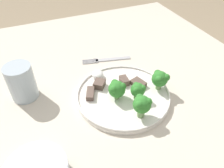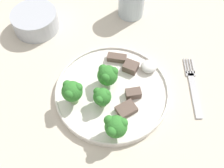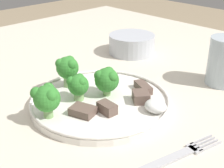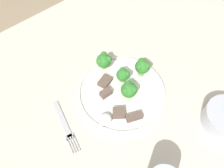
{
  "view_description": "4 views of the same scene",
  "coord_description": "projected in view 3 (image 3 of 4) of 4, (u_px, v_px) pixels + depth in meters",
  "views": [
    {
      "loc": [
        -0.38,
        0.14,
        1.16
      ],
      "look_at": [
        0.06,
        -0.05,
        0.75
      ],
      "focal_mm": 35.0,
      "sensor_mm": 36.0,
      "label": 1
    },
    {
      "loc": [
        -0.05,
        -0.39,
        1.25
      ],
      "look_at": [
        0.03,
        -0.07,
        0.75
      ],
      "focal_mm": 42.0,
      "sensor_mm": 36.0,
      "label": 2
    },
    {
      "loc": [
        0.42,
        -0.43,
        1.01
      ],
      "look_at": [
        0.06,
        -0.07,
        0.77
      ],
      "focal_mm": 50.0,
      "sensor_mm": 36.0,
      "label": 3
    },
    {
      "loc": [
        0.28,
        0.16,
        1.31
      ],
      "look_at": [
        0.05,
        -0.09,
        0.77
      ],
      "focal_mm": 35.0,
      "sensor_mm": 36.0,
      "label": 4
    }
  ],
  "objects": [
    {
      "name": "dinner_plate",
      "position": [
        100.0,
        101.0,
        0.61
      ],
      "size": [
        0.27,
        0.27,
        0.02
      ],
      "color": "white",
      "rests_on": "table"
    },
    {
      "name": "broccoli_floret_center_left",
      "position": [
        47.0,
        98.0,
        0.53
      ],
      "size": [
        0.05,
        0.05,
        0.06
      ],
      "color": "#7FA866",
      "rests_on": "dinner_plate"
    },
    {
      "name": "meat_slice_front_slice",
      "position": [
        83.0,
        111.0,
        0.55
      ],
      "size": [
        0.05,
        0.04,
        0.01
      ],
      "color": "brown",
      "rests_on": "dinner_plate"
    },
    {
      "name": "meat_slice_edge_slice",
      "position": [
        107.0,
        108.0,
        0.56
      ],
      "size": [
        0.04,
        0.02,
        0.02
      ],
      "color": "brown",
      "rests_on": "dinner_plate"
    },
    {
      "name": "meat_slice_rear_slice",
      "position": [
        143.0,
        87.0,
        0.64
      ],
      "size": [
        0.05,
        0.04,
        0.02
      ],
      "color": "brown",
      "rests_on": "dinner_plate"
    },
    {
      "name": "broccoli_floret_front_left",
      "position": [
        107.0,
        79.0,
        0.61
      ],
      "size": [
        0.05,
        0.05,
        0.06
      ],
      "color": "#7FA866",
      "rests_on": "dinner_plate"
    },
    {
      "name": "broccoli_floret_back_left",
      "position": [
        67.0,
        68.0,
        0.64
      ],
      "size": [
        0.05,
        0.05,
        0.07
      ],
      "color": "#7FA866",
      "rests_on": "dinner_plate"
    },
    {
      "name": "meat_slice_middle_slice",
      "position": [
        141.0,
        97.0,
        0.59
      ],
      "size": [
        0.05,
        0.04,
        0.02
      ],
      "color": "brown",
      "rests_on": "dinner_plate"
    },
    {
      "name": "table",
      "position": [
        116.0,
        120.0,
        0.71
      ],
      "size": [
        1.28,
        1.15,
        0.71
      ],
      "color": "beige",
      "rests_on": "ground_plane"
    },
    {
      "name": "fork",
      "position": [
        175.0,
        157.0,
        0.46
      ],
      "size": [
        0.06,
        0.17,
        0.0
      ],
      "color": "#B2B2B7",
      "rests_on": "table"
    },
    {
      "name": "cream_bowl",
      "position": [
        132.0,
        44.0,
        0.87
      ],
      "size": [
        0.13,
        0.13,
        0.05
      ],
      "color": "#B7BCC6",
      "rests_on": "table"
    },
    {
      "name": "broccoli_floret_near_rim_left",
      "position": [
        78.0,
        85.0,
        0.59
      ],
      "size": [
        0.04,
        0.04,
        0.05
      ],
      "color": "#7FA866",
      "rests_on": "dinner_plate"
    },
    {
      "name": "sauce_dollop",
      "position": [
        156.0,
        106.0,
        0.56
      ],
      "size": [
        0.04,
        0.04,
        0.02
      ],
      "color": "white",
      "rests_on": "dinner_plate"
    }
  ]
}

